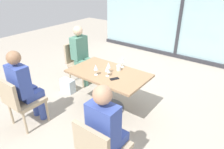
# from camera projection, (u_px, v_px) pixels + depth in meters

# --- Properties ---
(ground_plane) EXTENTS (12.00, 12.00, 0.00)m
(ground_plane) POSITION_uv_depth(u_px,v_px,m) (109.00, 108.00, 3.72)
(ground_plane) COLOR #A89E8E
(window_wall_backdrop) EXTENTS (5.04, 0.10, 2.70)m
(window_wall_backdrop) POSITION_uv_depth(u_px,v_px,m) (181.00, 15.00, 5.46)
(window_wall_backdrop) COLOR #97B7BC
(window_wall_backdrop) RESTS_ON ground_plane
(dining_table_main) EXTENTS (1.33, 0.78, 0.73)m
(dining_table_main) POSITION_uv_depth(u_px,v_px,m) (108.00, 82.00, 3.48)
(dining_table_main) COLOR #997551
(dining_table_main) RESTS_ON ground_plane
(chair_far_left) EXTENTS (0.50, 0.46, 0.87)m
(chair_far_left) POSITION_uv_depth(u_px,v_px,m) (79.00, 60.00, 4.46)
(chair_far_left) COLOR tan
(chair_far_left) RESTS_ON ground_plane
(chair_front_right) EXTENTS (0.46, 0.50, 0.87)m
(chair_front_right) POSITION_uv_depth(u_px,v_px,m) (101.00, 148.00, 2.23)
(chair_front_right) COLOR tan
(chair_front_right) RESTS_ON ground_plane
(chair_front_left) EXTENTS (0.46, 0.50, 0.87)m
(chair_front_left) POSITION_uv_depth(u_px,v_px,m) (20.00, 99.00, 3.09)
(chair_front_left) COLOR tan
(chair_front_left) RESTS_ON ground_plane
(person_far_left) EXTENTS (0.39, 0.34, 1.26)m
(person_far_left) POSITION_uv_depth(u_px,v_px,m) (81.00, 53.00, 4.31)
(person_far_left) COLOR #4C7F6B
(person_far_left) RESTS_ON ground_plane
(person_front_right) EXTENTS (0.34, 0.39, 1.26)m
(person_front_right) POSITION_uv_depth(u_px,v_px,m) (107.00, 128.00, 2.22)
(person_front_right) COLOR #384C9E
(person_front_right) RESTS_ON ground_plane
(person_front_left) EXTENTS (0.34, 0.39, 1.26)m
(person_front_left) POSITION_uv_depth(u_px,v_px,m) (24.00, 85.00, 3.08)
(person_front_left) COLOR #384C9E
(person_front_left) RESTS_ON ground_plane
(wine_glass_0) EXTENTS (0.07, 0.07, 0.18)m
(wine_glass_0) POSITION_uv_depth(u_px,v_px,m) (96.00, 68.00, 3.25)
(wine_glass_0) COLOR silver
(wine_glass_0) RESTS_ON dining_table_main
(wine_glass_1) EXTENTS (0.07, 0.07, 0.18)m
(wine_glass_1) POSITION_uv_depth(u_px,v_px,m) (109.00, 65.00, 3.33)
(wine_glass_1) COLOR silver
(wine_glass_1) RESTS_ON dining_table_main
(wine_glass_2) EXTENTS (0.07, 0.07, 0.18)m
(wine_glass_2) POSITION_uv_depth(u_px,v_px,m) (107.00, 69.00, 3.21)
(wine_glass_2) COLOR silver
(wine_glass_2) RESTS_ON dining_table_main
(wine_glass_3) EXTENTS (0.07, 0.07, 0.18)m
(wine_glass_3) POSITION_uv_depth(u_px,v_px,m) (123.00, 60.00, 3.53)
(wine_glass_3) COLOR silver
(wine_glass_3) RESTS_ON dining_table_main
(coffee_cup) EXTENTS (0.08, 0.08, 0.09)m
(coffee_cup) POSITION_uv_depth(u_px,v_px,m) (119.00, 68.00, 3.45)
(coffee_cup) COLOR white
(coffee_cup) RESTS_ON dining_table_main
(cell_phone_on_table) EXTENTS (0.13, 0.16, 0.01)m
(cell_phone_on_table) POSITION_uv_depth(u_px,v_px,m) (114.00, 79.00, 3.18)
(cell_phone_on_table) COLOR black
(cell_phone_on_table) RESTS_ON dining_table_main
(handbag_0) EXTENTS (0.31, 0.17, 0.28)m
(handbag_0) POSITION_uv_depth(u_px,v_px,m) (68.00, 86.00, 4.18)
(handbag_0) COLOR silver
(handbag_0) RESTS_ON ground_plane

